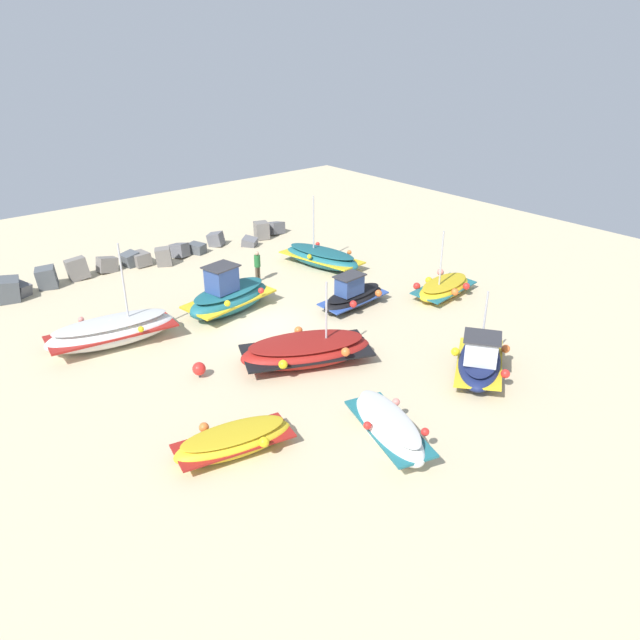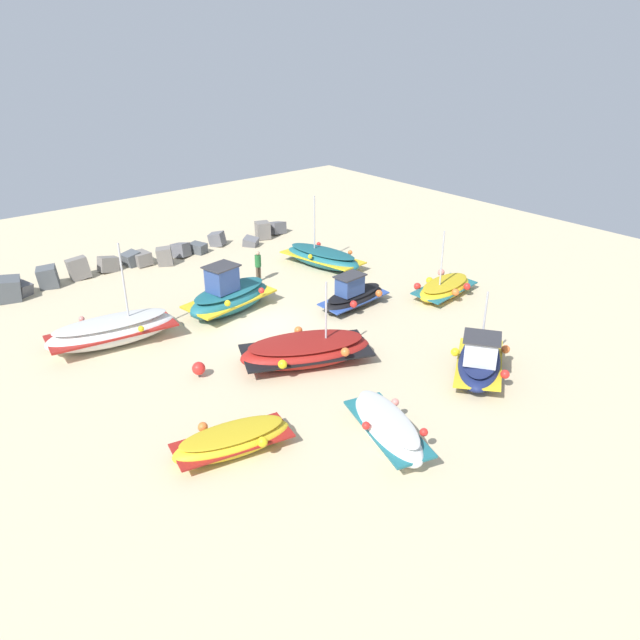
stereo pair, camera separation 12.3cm
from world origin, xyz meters
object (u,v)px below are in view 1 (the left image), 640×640
object	(u,v)px
fishing_boat_0	(306,350)
fishing_boat_4	(112,331)
fishing_boat_3	(229,296)
fishing_boat_7	(353,296)
mooring_buoy_0	(199,369)
fishing_boat_5	(444,287)
fishing_boat_8	(389,427)
fishing_boat_2	(480,360)
person_walking	(257,264)
fishing_boat_6	(234,441)
fishing_boat_1	(322,257)

from	to	relation	value
fishing_boat_0	fishing_boat_4	xyz separation A→B (m)	(-5.19, 6.35, 0.07)
fishing_boat_3	fishing_boat_7	bearing A→B (deg)	134.36
fishing_boat_3	mooring_buoy_0	xyz separation A→B (m)	(-4.10, -4.42, -0.38)
fishing_boat_5	fishing_boat_8	distance (m)	12.58
fishing_boat_2	fishing_boat_3	distance (m)	11.72
fishing_boat_2	person_walking	size ratio (longest dim) A/B	2.61
fishing_boat_0	fishing_boat_7	size ratio (longest dim) A/B	1.44
fishing_boat_4	fishing_boat_6	distance (m)	9.37
fishing_boat_5	fishing_boat_6	bearing A→B (deg)	-173.22
fishing_boat_8	person_walking	xyz separation A→B (m)	(4.68, 14.00, 0.41)
fishing_boat_0	fishing_boat_4	distance (m)	8.20
fishing_boat_3	person_walking	xyz separation A→B (m)	(3.15, 2.25, 0.19)
fishing_boat_4	fishing_boat_5	bearing A→B (deg)	167.88
mooring_buoy_0	fishing_boat_1	bearing A→B (deg)	29.34
fishing_boat_7	person_walking	xyz separation A→B (m)	(-1.60, 5.52, 0.40)
fishing_boat_5	fishing_boat_8	size ratio (longest dim) A/B	0.97
fishing_boat_1	fishing_boat_4	xyz separation A→B (m)	(-12.64, -1.64, 0.08)
fishing_boat_2	mooring_buoy_0	world-z (taller)	fishing_boat_2
fishing_boat_1	fishing_boat_4	size ratio (longest dim) A/B	0.93
fishing_boat_0	fishing_boat_5	xyz separation A→B (m)	(9.43, 0.99, -0.13)
fishing_boat_0	fishing_boat_6	distance (m)	6.07
fishing_boat_3	fishing_boat_6	xyz separation A→B (m)	(-5.56, -9.09, -0.33)
fishing_boat_3	fishing_boat_6	bearing A→B (deg)	47.47
fishing_boat_0	fishing_boat_5	bearing A→B (deg)	-150.58
fishing_boat_2	fishing_boat_6	xyz separation A→B (m)	(-9.69, 1.88, -0.19)
person_walking	mooring_buoy_0	xyz separation A→B (m)	(-7.25, -6.66, -0.58)
fishing_boat_1	fishing_boat_5	xyz separation A→B (m)	(1.97, -6.99, -0.11)
fishing_boat_0	fishing_boat_8	world-z (taller)	fishing_boat_0
fishing_boat_0	fishing_boat_7	xyz separation A→B (m)	(5.05, 2.80, 0.02)
person_walking	fishing_boat_4	bearing A→B (deg)	93.99
fishing_boat_5	person_walking	xyz separation A→B (m)	(-5.98, 7.33, 0.55)
fishing_boat_3	fishing_boat_7	size ratio (longest dim) A/B	1.23
fishing_boat_0	fishing_boat_2	bearing A→B (deg)	155.50
fishing_boat_0	fishing_boat_7	distance (m)	5.77
fishing_boat_1	fishing_boat_8	bearing A→B (deg)	-43.03
fishing_boat_1	fishing_boat_7	world-z (taller)	fishing_boat_1
fishing_boat_4	fishing_boat_8	world-z (taller)	fishing_boat_4
fishing_boat_0	fishing_boat_1	distance (m)	10.93
fishing_boat_4	person_walking	world-z (taller)	fishing_boat_4
fishing_boat_2	fishing_boat_5	world-z (taller)	fishing_boat_5
fishing_boat_3	fishing_boat_6	world-z (taller)	fishing_boat_3
fishing_boat_3	fishing_boat_5	world-z (taller)	fishing_boat_5
fishing_boat_2	fishing_boat_8	distance (m)	5.71
fishing_boat_3	fishing_boat_8	world-z (taller)	fishing_boat_3
fishing_boat_2	fishing_boat_1	bearing A→B (deg)	-138.09
fishing_boat_2	fishing_boat_8	xyz separation A→B (m)	(-5.66, -0.78, -0.08)
fishing_boat_6	person_walking	distance (m)	14.31
fishing_boat_1	fishing_boat_4	bearing A→B (deg)	-93.19
fishing_boat_3	fishing_boat_8	xyz separation A→B (m)	(-1.53, -11.75, -0.22)
fishing_boat_3	fishing_boat_7	distance (m)	5.77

